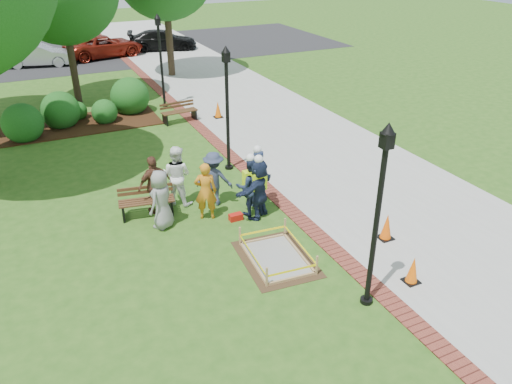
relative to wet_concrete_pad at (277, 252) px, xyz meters
name	(u,v)px	position (x,y,z in m)	size (l,w,h in m)	color
ground	(258,248)	(-0.19, 0.65, -0.23)	(100.00, 100.00, 0.00)	#285116
sidewalk	(262,113)	(4.81, 10.65, -0.22)	(6.00, 60.00, 0.02)	#9E9E99
brick_edging	(195,123)	(1.56, 10.65, -0.22)	(0.50, 60.00, 0.03)	maroon
mulch_bed	(76,125)	(-3.19, 12.65, -0.21)	(7.00, 3.00, 0.05)	#381E0F
parking_lot	(91,53)	(-0.19, 27.65, -0.23)	(36.00, 12.00, 0.01)	black
wet_concrete_pad	(277,252)	(0.00, 0.00, 0.00)	(1.88, 2.43, 0.55)	#47331E
bench_near	(147,207)	(-2.38, 3.61, 0.04)	(1.66, 0.80, 0.86)	#5B2F1F
bench_far	(180,116)	(1.01, 11.13, 0.04)	(1.62, 0.68, 0.85)	#4F351B
cone_front	(413,270)	(2.45, -2.22, 0.11)	(0.36, 0.36, 0.71)	black
cone_back	(387,227)	(3.11, -0.42, 0.14)	(0.39, 0.39, 0.77)	black
cone_far	(218,110)	(2.74, 10.93, 0.13)	(0.38, 0.38, 0.75)	black
toolbox	(236,217)	(-0.15, 2.26, -0.14)	(0.39, 0.21, 0.19)	#B2150D
lamp_near	(379,206)	(1.06, -2.35, 2.25)	(0.28, 0.28, 4.26)	black
lamp_mid	(227,100)	(1.06, 5.65, 2.25)	(0.28, 0.28, 4.26)	black
lamp_far	(160,54)	(1.06, 13.65, 2.25)	(0.28, 0.28, 4.26)	black
shrub_a	(26,140)	(-5.26, 11.75, -0.23)	(1.61, 1.61, 1.61)	#174B15
shrub_b	(63,126)	(-3.72, 12.78, -0.23)	(1.64, 1.64, 1.64)	#174B15
shrub_c	(106,122)	(-1.96, 12.48, -0.23)	(1.11, 1.11, 1.11)	#174B15
shrub_d	(132,112)	(-0.61, 13.41, -0.23)	(1.75, 1.75, 1.75)	#174B15
shrub_e	(79,119)	(-2.99, 13.46, -0.23)	(0.86, 0.86, 0.86)	#174B15
casual_person_a	(161,200)	(-2.14, 2.80, 0.63)	(0.65, 0.62, 1.72)	gray
casual_person_b	(206,191)	(-0.86, 2.74, 0.63)	(0.65, 0.54, 1.74)	orange
casual_person_c	(177,175)	(-1.32, 3.97, 0.70)	(0.69, 0.69, 1.86)	white
casual_person_d	(155,185)	(-2.07, 3.73, 0.65)	(0.64, 0.49, 1.78)	brown
casual_person_e	(214,179)	(-0.34, 3.43, 0.62)	(0.65, 0.58, 1.70)	#2E3651
hivis_worker_a	(259,187)	(0.54, 2.17, 0.73)	(0.69, 0.62, 1.95)	#1B2247
hivis_worker_b	(257,176)	(0.81, 2.82, 0.73)	(0.64, 0.49, 1.94)	#162739
hivis_worker_c	(251,185)	(0.40, 2.41, 0.72)	(0.64, 0.49, 1.92)	#16203B
parked_car_b	(41,66)	(-3.65, 25.01, -0.23)	(4.54, 1.97, 1.48)	#B1B1B6
parked_car_c	(106,57)	(0.52, 25.93, -0.23)	(4.77, 2.07, 1.56)	maroon
parked_car_d	(163,50)	(4.68, 26.49, -0.23)	(4.60, 2.00, 1.50)	black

